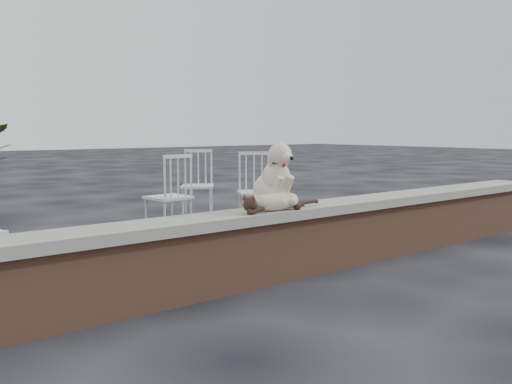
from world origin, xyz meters
TOP-DOWN VIEW (x-y plane):
  - ground at (0.00, 0.00)m, footprint 60.00×60.00m
  - brick_wall at (0.00, 0.00)m, footprint 6.00×0.30m
  - capstone at (0.00, 0.00)m, footprint 6.20×0.40m
  - dog at (-0.77, 0.06)m, footprint 0.38×0.48m
  - cat at (-0.85, -0.09)m, footprint 0.95×0.27m
  - chair_c at (-0.54, 2.13)m, footprint 0.62×0.62m
  - chair_d at (0.40, 2.97)m, footprint 0.78×0.78m
  - chair_b at (0.53, 1.87)m, footprint 0.76×0.76m

SIDE VIEW (x-z plane):
  - ground at x=0.00m, z-range 0.00..0.00m
  - brick_wall at x=0.00m, z-range 0.00..0.50m
  - chair_c at x=-0.54m, z-range 0.00..0.94m
  - chair_d at x=0.40m, z-range 0.00..0.94m
  - chair_b at x=0.53m, z-range 0.00..0.94m
  - capstone at x=0.00m, z-range 0.50..0.58m
  - cat at x=-0.85m, z-range 0.58..0.74m
  - dog at x=-0.77m, z-range 0.58..1.12m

